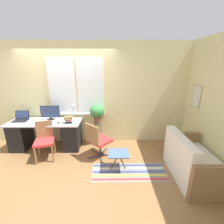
% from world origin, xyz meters
% --- Properties ---
extents(ground_plane, '(14.00, 14.00, 0.00)m').
position_xyz_m(ground_plane, '(0.00, 0.00, 0.00)').
color(ground_plane, olive).
extents(wall_back_with_window, '(9.00, 0.12, 2.70)m').
position_xyz_m(wall_back_with_window, '(0.01, 0.74, 1.36)').
color(wall_back_with_window, beige).
rests_on(wall_back_with_window, ground_plane).
extents(wall_right_with_picture, '(0.08, 9.00, 2.70)m').
position_xyz_m(wall_right_with_picture, '(3.22, 0.00, 1.35)').
color(wall_right_with_picture, beige).
rests_on(wall_right_with_picture, ground_plane).
extents(desk, '(1.82, 0.66, 0.74)m').
position_xyz_m(desk, '(-0.55, 0.33, 0.39)').
color(desk, '#B2B7BC').
rests_on(desk, ground_plane).
extents(laptop, '(0.36, 0.28, 0.24)m').
position_xyz_m(laptop, '(-1.19, 0.42, 0.79)').
color(laptop, black).
rests_on(laptop, desk).
extents(monitor, '(0.49, 0.17, 0.37)m').
position_xyz_m(monitor, '(-0.44, 0.47, 0.94)').
color(monitor, black).
rests_on(monitor, desk).
extents(keyboard, '(0.36, 0.12, 0.02)m').
position_xyz_m(keyboard, '(-0.41, 0.18, 0.75)').
color(keyboard, silver).
rests_on(keyboard, desk).
extents(mouse, '(0.04, 0.07, 0.04)m').
position_xyz_m(mouse, '(-0.16, 0.20, 0.76)').
color(mouse, black).
rests_on(mouse, desk).
extents(desk_lamp, '(0.15, 0.15, 0.40)m').
position_xyz_m(desk_lamp, '(0.16, 0.49, 1.02)').
color(desk_lamp, '#BCB299').
rests_on(desk_lamp, desk).
extents(book_stack, '(0.23, 0.19, 0.16)m').
position_xyz_m(book_stack, '(0.09, 0.24, 0.82)').
color(book_stack, '#2851B2').
rests_on(book_stack, desk).
extents(desk_chair_wooden, '(0.49, 0.50, 0.87)m').
position_xyz_m(desk_chair_wooden, '(-0.40, -0.13, 0.48)').
color(desk_chair_wooden, olive).
rests_on(desk_chair_wooden, ground_plane).
extents(office_chair_swivel, '(0.66, 0.66, 0.86)m').
position_xyz_m(office_chair_swivel, '(0.83, -0.12, 0.45)').
color(office_chair_swivel, '#47474C').
rests_on(office_chair_swivel, ground_plane).
extents(couch_loveseat, '(0.77, 1.27, 0.86)m').
position_xyz_m(couch_loveseat, '(2.70, -0.80, 0.30)').
color(couch_loveseat, white).
rests_on(couch_loveseat, ground_plane).
extents(plant_stand, '(0.21, 0.21, 0.66)m').
position_xyz_m(plant_stand, '(0.78, 0.50, 0.55)').
color(plant_stand, '#333338').
rests_on(plant_stand, ground_plane).
extents(potted_plant, '(0.38, 0.38, 0.47)m').
position_xyz_m(potted_plant, '(0.78, 0.50, 0.94)').
color(potted_plant, brown).
rests_on(potted_plant, plant_stand).
extents(floor_rug_striped, '(1.54, 0.58, 0.01)m').
position_xyz_m(floor_rug_striped, '(1.50, -0.68, 0.00)').
color(floor_rug_striped, gray).
rests_on(floor_rug_striped, ground_plane).
extents(folding_stool, '(0.42, 0.36, 0.39)m').
position_xyz_m(folding_stool, '(1.29, -0.58, 0.35)').
color(folding_stool, slate).
rests_on(folding_stool, ground_plane).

